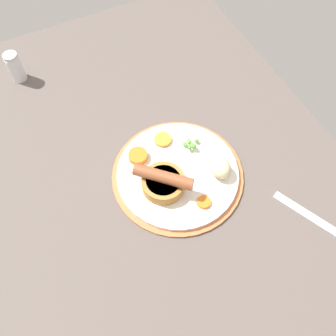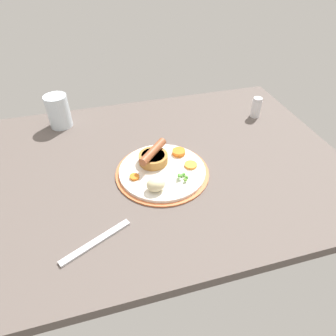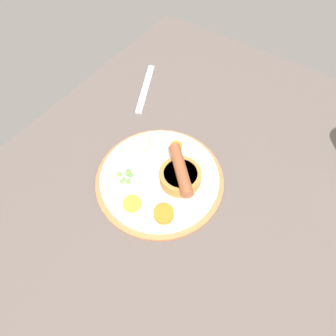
{
  "view_description": "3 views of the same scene",
  "coord_description": "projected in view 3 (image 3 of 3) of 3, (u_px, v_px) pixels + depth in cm",
  "views": [
    {
      "loc": [
        -34.66,
        13.68,
        70.48
      ],
      "look_at": [
        -0.52,
        -3.14,
        6.13
      ],
      "focal_mm": 40.0,
      "sensor_mm": 36.0,
      "label": 1
    },
    {
      "loc": [
        -17.35,
        -68.58,
        60.29
      ],
      "look_at": [
        -0.01,
        -6.2,
        5.69
      ],
      "focal_mm": 32.0,
      "sensor_mm": 36.0,
      "label": 2
    },
    {
      "loc": [
        24.86,
        15.21,
        57.52
      ],
      "look_at": [
        -2.87,
        -3.82,
        6.64
      ],
      "focal_mm": 32.0,
      "sensor_mm": 36.0,
      "label": 3
    }
  ],
  "objects": [
    {
      "name": "fork",
      "position": [
        145.0,
        88.0,
        0.79
      ],
      "size": [
        16.91,
        9.27,
        0.6
      ],
      "primitive_type": "cube",
      "rotation": [
        0.0,
        0.0,
        0.45
      ],
      "color": "silver",
      "rests_on": "dining_table"
    },
    {
      "name": "carrot_slice_4",
      "position": [
        176.0,
        146.0,
        0.66
      ],
      "size": [
        3.27,
        3.27,
        0.73
      ],
      "primitive_type": "cylinder",
      "rotation": [
        0.0,
        0.0,
        0.25
      ],
      "color": "orange",
      "rests_on": "dinner_plate"
    },
    {
      "name": "dining_table",
      "position": [
        175.0,
        199.0,
        0.63
      ],
      "size": [
        110.0,
        80.0,
        3.0
      ],
      "primitive_type": "cube",
      "color": "#564C47",
      "rests_on": "ground"
    },
    {
      "name": "dinner_plate",
      "position": [
        160.0,
        178.0,
        0.63
      ],
      "size": [
        27.13,
        27.13,
        1.4
      ],
      "color": "#CC6B3D",
      "rests_on": "dining_table"
    },
    {
      "name": "pea_pile",
      "position": [
        126.0,
        176.0,
        0.61
      ],
      "size": [
        3.26,
        3.58,
        1.88
      ],
      "color": "#65B740",
      "rests_on": "dinner_plate"
    },
    {
      "name": "carrot_slice_1",
      "position": [
        132.0,
        204.0,
        0.59
      ],
      "size": [
        5.19,
        5.19,
        0.71
      ],
      "primitive_type": "cylinder",
      "rotation": [
        0.0,
        0.0,
        2.34
      ],
      "color": "orange",
      "rests_on": "dinner_plate"
    },
    {
      "name": "potato_chunk_0",
      "position": [
        141.0,
        143.0,
        0.65
      ],
      "size": [
        5.12,
        4.26,
        3.84
      ],
      "primitive_type": "ellipsoid",
      "rotation": [
        0.0,
        0.0,
        0.03
      ],
      "color": "beige",
      "rests_on": "dinner_plate"
    },
    {
      "name": "sausage_pudding",
      "position": [
        180.0,
        175.0,
        0.6
      ],
      "size": [
        9.83,
        10.14,
        5.12
      ],
      "rotation": [
        0.0,
        0.0,
        0.81
      ],
      "color": "#AD7538",
      "rests_on": "dinner_plate"
    },
    {
      "name": "carrot_slice_0",
      "position": [
        164.0,
        214.0,
        0.57
      ],
      "size": [
        5.64,
        5.64,
        1.29
      ],
      "primitive_type": "cylinder",
      "rotation": [
        0.0,
        0.0,
        0.75
      ],
      "color": "orange",
      "rests_on": "dinner_plate"
    }
  ]
}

